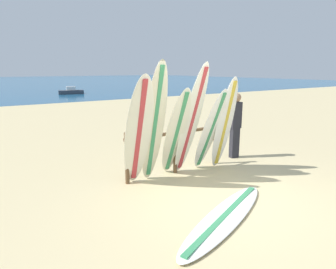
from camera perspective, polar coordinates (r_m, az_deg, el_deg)
name	(u,v)px	position (r m, az deg, el deg)	size (l,w,h in m)	color
ground_plane	(228,200)	(5.68, 11.43, -12.27)	(120.00, 120.00, 0.00)	#CCB784
surfboard_rack	(175,143)	(6.76, 1.40, -1.72)	(2.54, 0.09, 1.09)	brown
surfboard_leaning_far_left	(138,132)	(5.84, -5.68, 0.45)	(0.63, 0.88, 2.29)	silver
surfboard_leaning_left	(154,124)	(6.02, -2.66, 2.11)	(0.50, 0.73, 2.54)	beige
surfboard_leaning_center_left	(176,133)	(6.36, 1.50, 0.27)	(0.58, 1.06, 2.02)	silver
surfboard_leaning_center	(191,120)	(6.49, 4.46, 2.70)	(0.72, 0.95, 2.51)	white
surfboard_leaning_center_right	(210,131)	(6.84, 8.07, 0.76)	(0.61, 0.92, 1.96)	white
surfboard_leaning_right	(224,124)	(7.04, 10.78, 2.00)	(0.57, 0.63, 2.20)	white
surfboard_lying_on_sand	(225,216)	(5.04, 10.96, -15.16)	(2.87, 1.63, 0.08)	white
beachgoer_standing	(235,123)	(8.09, 12.79, 2.24)	(0.30, 0.24, 1.74)	#26262D
small_boat_offshore	(71,91)	(30.02, -18.10, 7.88)	(2.39, 1.28, 0.71)	#333842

